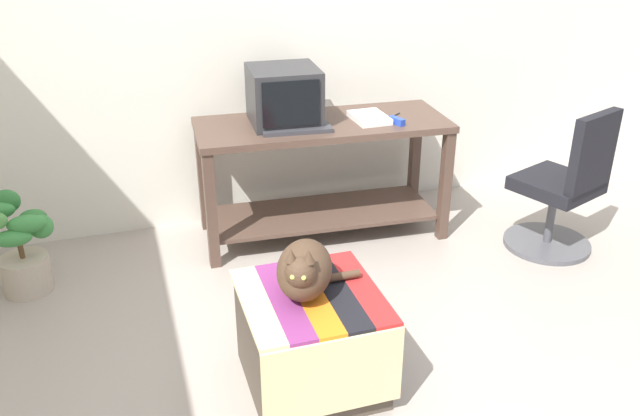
{
  "coord_description": "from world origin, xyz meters",
  "views": [
    {
      "loc": [
        -0.9,
        -1.99,
        1.97
      ],
      "look_at": [
        0.01,
        0.85,
        0.55
      ],
      "focal_mm": 37.26,
      "sensor_mm": 36.0,
      "label": 1
    }
  ],
  "objects_px": {
    "desk": "(322,159)",
    "potted_plant": "(23,250)",
    "tv_monitor": "(284,96)",
    "office_chair": "(564,191)",
    "keyboard": "(297,129)",
    "book": "(369,118)",
    "cat": "(304,270)",
    "ottoman_with_blanket": "(311,340)",
    "stapler": "(397,121)"
  },
  "relations": [
    {
      "from": "desk",
      "to": "potted_plant",
      "type": "bearing_deg",
      "value": -171.25
    },
    {
      "from": "tv_monitor",
      "to": "office_chair",
      "type": "distance_m",
      "value": 1.74
    },
    {
      "from": "keyboard",
      "to": "book",
      "type": "height_order",
      "value": "book"
    },
    {
      "from": "tv_monitor",
      "to": "office_chair",
      "type": "relative_size",
      "value": 0.48
    },
    {
      "from": "desk",
      "to": "cat",
      "type": "bearing_deg",
      "value": -107.41
    },
    {
      "from": "desk",
      "to": "office_chair",
      "type": "relative_size",
      "value": 1.72
    },
    {
      "from": "keyboard",
      "to": "office_chair",
      "type": "relative_size",
      "value": 0.45
    },
    {
      "from": "ottoman_with_blanket",
      "to": "potted_plant",
      "type": "relative_size",
      "value": 1.09
    },
    {
      "from": "desk",
      "to": "office_chair",
      "type": "xyz_separation_m",
      "value": [
        1.29,
        -0.64,
        -0.12
      ]
    },
    {
      "from": "office_chair",
      "to": "cat",
      "type": "bearing_deg",
      "value": 0.36
    },
    {
      "from": "desk",
      "to": "book",
      "type": "distance_m",
      "value": 0.38
    },
    {
      "from": "book",
      "to": "office_chair",
      "type": "distance_m",
      "value": 1.22
    },
    {
      "from": "office_chair",
      "to": "stapler",
      "type": "height_order",
      "value": "office_chair"
    },
    {
      "from": "book",
      "to": "office_chair",
      "type": "relative_size",
      "value": 0.3
    },
    {
      "from": "tv_monitor",
      "to": "office_chair",
      "type": "bearing_deg",
      "value": -21.28
    },
    {
      "from": "cat",
      "to": "office_chair",
      "type": "distance_m",
      "value": 1.94
    },
    {
      "from": "tv_monitor",
      "to": "book",
      "type": "height_order",
      "value": "tv_monitor"
    },
    {
      "from": "office_chair",
      "to": "potted_plant",
      "type": "bearing_deg",
      "value": -30.0
    },
    {
      "from": "tv_monitor",
      "to": "keyboard",
      "type": "bearing_deg",
      "value": -77.94
    },
    {
      "from": "keyboard",
      "to": "cat",
      "type": "distance_m",
      "value": 1.28
    },
    {
      "from": "ottoman_with_blanket",
      "to": "cat",
      "type": "distance_m",
      "value": 0.35
    },
    {
      "from": "office_chair",
      "to": "keyboard",
      "type": "bearing_deg",
      "value": -40.37
    },
    {
      "from": "keyboard",
      "to": "book",
      "type": "xyz_separation_m",
      "value": [
        0.47,
        0.06,
        0.0
      ]
    },
    {
      "from": "book",
      "to": "office_chair",
      "type": "xyz_separation_m",
      "value": [
        1.01,
        -0.58,
        -0.37
      ]
    },
    {
      "from": "tv_monitor",
      "to": "potted_plant",
      "type": "distance_m",
      "value": 1.66
    },
    {
      "from": "desk",
      "to": "stapler",
      "type": "relative_size",
      "value": 13.93
    },
    {
      "from": "keyboard",
      "to": "stapler",
      "type": "xyz_separation_m",
      "value": [
        0.59,
        -0.06,
        0.01
      ]
    },
    {
      "from": "cat",
      "to": "stapler",
      "type": "relative_size",
      "value": 3.94
    },
    {
      "from": "book",
      "to": "cat",
      "type": "xyz_separation_m",
      "value": [
        -0.79,
        -1.28,
        -0.18
      ]
    },
    {
      "from": "potted_plant",
      "to": "tv_monitor",
      "type": "bearing_deg",
      "value": 8.08
    },
    {
      "from": "book",
      "to": "desk",
      "type": "bearing_deg",
      "value": 166.56
    },
    {
      "from": "tv_monitor",
      "to": "stapler",
      "type": "xyz_separation_m",
      "value": [
        0.62,
        -0.23,
        -0.14
      ]
    },
    {
      "from": "desk",
      "to": "keyboard",
      "type": "height_order",
      "value": "keyboard"
    },
    {
      "from": "keyboard",
      "to": "cat",
      "type": "height_order",
      "value": "keyboard"
    },
    {
      "from": "tv_monitor",
      "to": "ottoman_with_blanket",
      "type": "distance_m",
      "value": 1.58
    },
    {
      "from": "cat",
      "to": "stapler",
      "type": "xyz_separation_m",
      "value": [
        0.91,
        1.17,
        0.18
      ]
    },
    {
      "from": "tv_monitor",
      "to": "ottoman_with_blanket",
      "type": "relative_size",
      "value": 0.69
    },
    {
      "from": "keyboard",
      "to": "ottoman_with_blanket",
      "type": "xyz_separation_m",
      "value": [
        -0.29,
        -1.24,
        -0.52
      ]
    },
    {
      "from": "book",
      "to": "cat",
      "type": "height_order",
      "value": "book"
    },
    {
      "from": "potted_plant",
      "to": "office_chair",
      "type": "height_order",
      "value": "office_chair"
    },
    {
      "from": "potted_plant",
      "to": "keyboard",
      "type": "bearing_deg",
      "value": 1.6
    },
    {
      "from": "office_chair",
      "to": "book",
      "type": "bearing_deg",
      "value": -50.81
    },
    {
      "from": "desk",
      "to": "potted_plant",
      "type": "relative_size",
      "value": 2.71
    },
    {
      "from": "desk",
      "to": "cat",
      "type": "xyz_separation_m",
      "value": [
        -0.51,
        -1.34,
        0.07
      ]
    },
    {
      "from": "stapler",
      "to": "keyboard",
      "type": "bearing_deg",
      "value": 156.02
    },
    {
      "from": "desk",
      "to": "cat",
      "type": "height_order",
      "value": "desk"
    },
    {
      "from": "tv_monitor",
      "to": "cat",
      "type": "relative_size",
      "value": 0.98
    },
    {
      "from": "desk",
      "to": "stapler",
      "type": "height_order",
      "value": "stapler"
    },
    {
      "from": "potted_plant",
      "to": "stapler",
      "type": "height_order",
      "value": "stapler"
    },
    {
      "from": "stapler",
      "to": "book",
      "type": "bearing_deg",
      "value": 118.63
    }
  ]
}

